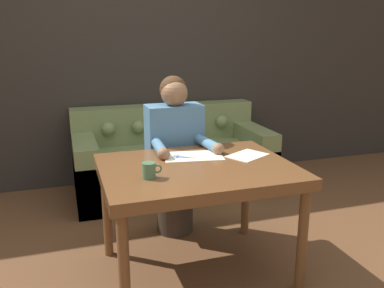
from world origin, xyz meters
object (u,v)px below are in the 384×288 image
dining_table (197,177)px  couch (172,161)px  scissors (184,157)px  mug (149,170)px  person (175,156)px

dining_table → couch: couch is taller
dining_table → couch: (0.23, 1.46, -0.35)m
scissors → mug: bearing=-133.9°
couch → scissors: 1.38m
dining_table → person: person is taller
person → scissors: bearing=-96.7°
mug → dining_table: bearing=22.4°
person → dining_table: bearing=-92.0°
scissors → couch: bearing=78.7°
scissors → mug: size_ratio=2.05×
person → mug: bearing=-115.6°
couch → mug: 1.75m
couch → scissors: size_ratio=8.01×
dining_table → mug: 0.37m
couch → person: (-0.21, -0.87, 0.31)m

